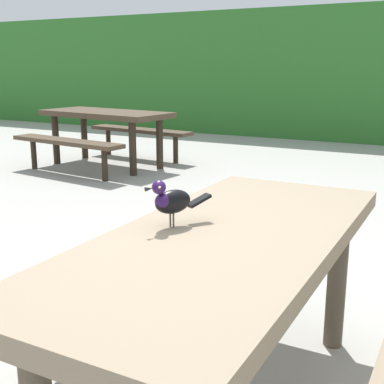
% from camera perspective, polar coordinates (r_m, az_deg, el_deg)
% --- Properties ---
extents(picnic_table_foreground, '(1.69, 1.80, 0.74)m').
position_cam_1_polar(picnic_table_foreground, '(1.93, 3.71, -9.67)').
color(picnic_table_foreground, '#84725B').
rests_on(picnic_table_foreground, ground).
extents(bird_grackle, '(0.16, 0.27, 0.18)m').
position_cam_1_polar(bird_grackle, '(1.90, -2.40, -0.91)').
color(bird_grackle, black).
rests_on(bird_grackle, picnic_table_foreground).
extents(picnic_table_mid_right, '(1.89, 1.87, 0.74)m').
position_cam_1_polar(picnic_table_mid_right, '(7.01, -9.55, 7.34)').
color(picnic_table_mid_right, '#473828').
rests_on(picnic_table_mid_right, ground).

